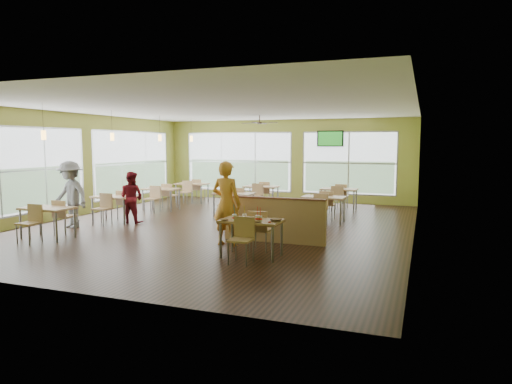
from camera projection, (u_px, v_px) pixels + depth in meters
room at (222, 168)px, 12.43m from camera, size 12.00×12.04×3.20m
window_bays at (190, 166)px, 16.23m from camera, size 9.24×10.24×2.38m
main_table at (251, 226)px, 9.04m from camera, size 1.22×1.52×0.87m
half_wall_divider at (274, 220)px, 10.40m from camera, size 2.40×0.14×1.04m
dining_tables at (215, 195)px, 14.49m from camera, size 6.92×8.72×0.87m
pendant_lights at (137, 137)px, 14.07m from camera, size 0.11×7.31×0.86m
ceiling_fan at (259, 123)px, 15.09m from camera, size 1.25×1.25×0.29m
tv_backwall at (330, 139)px, 17.22m from camera, size 1.00×0.07×0.60m
man_plaid at (226, 203)px, 10.05m from camera, size 0.73×0.51×1.88m
patron_maroon at (131, 197)px, 12.95m from camera, size 0.73×0.57×1.47m
patron_grey at (70, 194)px, 12.22m from camera, size 1.25×0.85×1.79m
cup_blue at (234, 217)px, 8.89m from camera, size 0.10×0.10×0.34m
cup_yellow at (245, 217)px, 9.00m from camera, size 0.09×0.09×0.31m
cup_red_near at (257, 218)px, 8.80m from camera, size 0.09×0.09×0.32m
cup_red_far at (260, 219)px, 8.79m from camera, size 0.08×0.08×0.30m
food_basket at (276, 220)px, 8.83m from camera, size 0.23×0.23×0.05m
ketchup_cup at (269, 222)px, 8.69m from camera, size 0.05×0.05×0.02m
wrapper_left at (224, 219)px, 8.95m from camera, size 0.22×0.20×0.04m
wrapper_mid at (258, 218)px, 9.06m from camera, size 0.21×0.19×0.04m
wrapper_right at (257, 221)px, 8.73m from camera, size 0.18×0.17×0.04m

